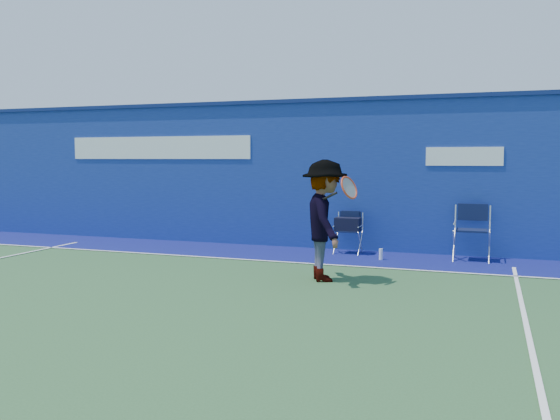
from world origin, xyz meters
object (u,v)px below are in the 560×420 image
(directors_chair_right, at_px, (472,243))
(water_bottle, at_px, (381,254))
(tennis_player, at_px, (325,220))
(directors_chair_left, at_px, (348,236))

(directors_chair_right, xyz_separation_m, water_bottle, (-1.57, -0.50, -0.22))
(water_bottle, height_order, tennis_player, tennis_player)
(directors_chair_left, xyz_separation_m, water_bottle, (0.74, -0.53, -0.24))
(directors_chair_left, xyz_separation_m, tennis_player, (0.24, -2.63, 0.57))
(water_bottle, relative_size, tennis_player, 0.12)
(directors_chair_left, bearing_deg, tennis_player, -84.86)
(water_bottle, bearing_deg, directors_chair_right, 17.61)
(water_bottle, xyz_separation_m, tennis_player, (-0.50, -2.09, 0.82))
(directors_chair_left, height_order, tennis_player, tennis_player)
(directors_chair_left, relative_size, water_bottle, 3.88)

